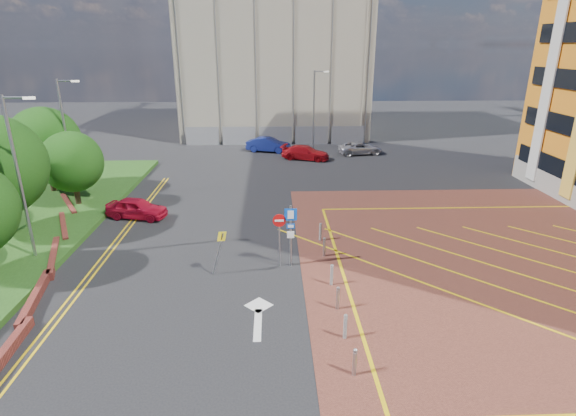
{
  "coord_description": "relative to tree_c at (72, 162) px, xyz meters",
  "views": [
    {
      "loc": [
        -0.33,
        -19.12,
        10.42
      ],
      "look_at": [
        0.44,
        3.02,
        2.34
      ],
      "focal_mm": 28.0,
      "sensor_mm": 36.0,
      "label": 1
    }
  ],
  "objects": [
    {
      "name": "tree_c",
      "position": [
        0.0,
        0.0,
        0.0
      ],
      "size": [
        4.0,
        4.0,
        4.9
      ],
      "color": "#3D2B1C",
      "rests_on": "grass_bed"
    },
    {
      "name": "car_red_back",
      "position": [
        16.32,
        13.08,
        -2.53
      ],
      "size": [
        4.94,
        3.22,
        1.33
      ],
      "primitive_type": "imported",
      "rotation": [
        0.0,
        0.0,
        1.25
      ],
      "color": "#B50F17",
      "rests_on": "ground"
    },
    {
      "name": "bollard_row",
      "position": [
        15.8,
        -11.67,
        -2.72
      ],
      "size": [
        0.14,
        11.14,
        0.9
      ],
      "color": "#9EA0A8",
      "rests_on": "forecourt"
    },
    {
      "name": "tree_d",
      "position": [
        -3.0,
        3.0,
        0.68
      ],
      "size": [
        5.0,
        5.0,
        6.08
      ],
      "color": "#3D2B1C",
      "rests_on": "grass_bed"
    },
    {
      "name": "forecourt",
      "position": [
        27.5,
        -10.0,
        -3.18
      ],
      "size": [
        26.0,
        26.0,
        0.02
      ],
      "primitive_type": "cube",
      "color": "brown",
      "rests_on": "ground"
    },
    {
      "name": "car_blue_back",
      "position": [
        12.75,
        16.5,
        -2.46
      ],
      "size": [
        4.73,
        2.76,
        1.47
      ],
      "primitive_type": "imported",
      "rotation": [
        0.0,
        0.0,
        1.28
      ],
      "color": "navy",
      "rests_on": "ground"
    },
    {
      "name": "lamp_left_near",
      "position": [
        1.08,
        -8.0,
        1.47
      ],
      "size": [
        1.53,
        0.16,
        8.0
      ],
      "color": "#9EA0A8",
      "rests_on": "grass_bed"
    },
    {
      "name": "lamp_back",
      "position": [
        17.58,
        18.0,
        1.17
      ],
      "size": [
        1.53,
        0.16,
        8.0
      ],
      "color": "#9EA0A8",
      "rests_on": "ground"
    },
    {
      "name": "construction_fence",
      "position": [
        14.5,
        20.0,
        -2.19
      ],
      "size": [
        21.6,
        0.06,
        2.0
      ],
      "primitive_type": "cube",
      "color": "gray",
      "rests_on": "ground"
    },
    {
      "name": "car_red_left",
      "position": [
        4.5,
        -2.05,
        -2.54
      ],
      "size": [
        4.08,
        2.37,
        1.31
      ],
      "primitive_type": "imported",
      "rotation": [
        0.0,
        0.0,
        1.34
      ],
      "color": "red",
      "rests_on": "ground"
    },
    {
      "name": "construction_building",
      "position": [
        13.5,
        30.0,
        7.81
      ],
      "size": [
        21.2,
        19.2,
        22.0
      ],
      "primitive_type": "cube",
      "color": "#B5AC94",
      "rests_on": "ground"
    },
    {
      "name": "lamp_left_far",
      "position": [
        -0.92,
        2.0,
        1.47
      ],
      "size": [
        1.53,
        0.16,
        8.0
      ],
      "color": "#9EA0A8",
      "rests_on": "grass_bed"
    },
    {
      "name": "warning_sign",
      "position": [
        10.61,
        -9.79,
        -1.76
      ],
      "size": [
        0.76,
        0.42,
        2.25
      ],
      "color": "#9EA0A8",
      "rests_on": "ground"
    },
    {
      "name": "car_silver_back",
      "position": [
        22.0,
        15.09,
        -2.58
      ],
      "size": [
        4.67,
        2.66,
        1.23
      ],
      "primitive_type": "imported",
      "rotation": [
        0.0,
        0.0,
        1.72
      ],
      "color": "#B0AFB7",
      "rests_on": "ground"
    },
    {
      "name": "retaining_wall",
      "position": [
        1.7,
        -8.0,
        -2.99
      ],
      "size": [
        6.06,
        20.33,
        0.4
      ],
      "color": "maroon",
      "rests_on": "ground"
    },
    {
      "name": "sign_cluster",
      "position": [
        13.8,
        -9.02,
        -1.24
      ],
      "size": [
        1.17,
        0.12,
        3.2
      ],
      "color": "#9EA0A8",
      "rests_on": "ground"
    },
    {
      "name": "ground",
      "position": [
        13.5,
        -10.0,
        -3.19
      ],
      "size": [
        140.0,
        140.0,
        0.0
      ],
      "primitive_type": "plane",
      "color": "black",
      "rests_on": "ground"
    }
  ]
}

